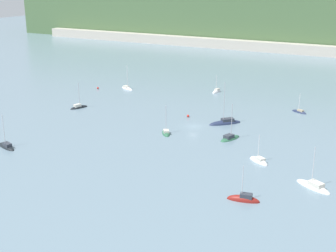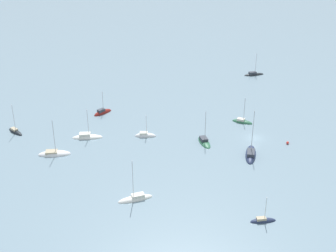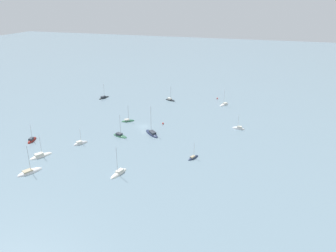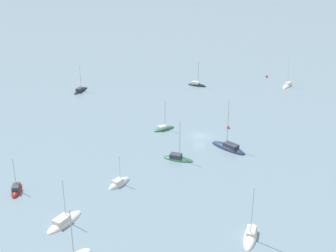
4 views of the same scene
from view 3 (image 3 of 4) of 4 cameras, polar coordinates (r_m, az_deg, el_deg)
name	(u,v)px [view 3 (image 3 of 4)]	position (r m, az deg, el deg)	size (l,w,h in m)	color
ground_plane	(143,126)	(134.16, -4.30, -0.07)	(600.00, 600.00, 0.00)	slate
sailboat_0	(170,100)	(167.26, 0.38, 4.53)	(3.61, 5.93, 8.14)	black
sailboat_1	(119,174)	(100.43, -8.59, -8.19)	(7.41, 3.55, 9.83)	white
sailboat_2	(224,105)	(162.54, 9.75, 3.67)	(6.70, 4.69, 9.06)	silver
sailboat_3	(238,129)	(134.34, 12.17, -0.45)	(2.03, 5.15, 6.73)	silver
sailboat_4	(80,144)	(122.49, -15.01, -2.97)	(5.55, 4.53, 6.74)	silver
sailboat_5	(120,136)	(125.87, -8.35, -1.70)	(4.14, 6.89, 9.17)	#2D6647
sailboat_6	(104,98)	(174.35, -11.10, 4.84)	(7.15, 3.88, 8.27)	black
sailboat_7	(30,172)	(108.50, -22.94, -7.43)	(8.00, 5.90, 9.82)	silver
sailboat_9	(128,121)	(140.18, -7.00, 0.85)	(4.63, 5.62, 7.83)	#2D6647
sailboat_10	(41,156)	(117.32, -21.27, -4.90)	(7.79, 5.73, 8.53)	white
sailboat_11	(32,141)	(130.61, -22.59, -2.36)	(5.96, 2.78, 7.39)	maroon
sailboat_12	(193,158)	(108.58, 4.42, -5.57)	(5.06, 3.34, 6.06)	#232D4C
sailboat_13	(152,134)	(126.51, -2.83, -1.37)	(7.95, 8.19, 12.12)	#232D4C
mooring_buoy_0	(217,98)	(171.42, 8.57, 4.79)	(0.70, 0.70, 0.70)	red
mooring_buoy_1	(163,123)	(136.01, -0.89, 0.46)	(0.69, 0.69, 0.69)	red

